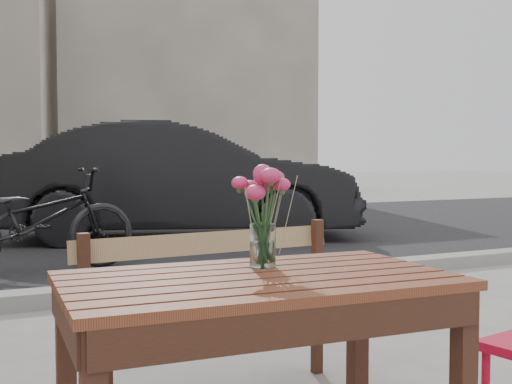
% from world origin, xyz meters
% --- Properties ---
extents(street, '(30.00, 8.12, 0.12)m').
position_xyz_m(street, '(0.00, 5.06, 0.03)').
color(street, black).
rests_on(street, ground).
extents(main_table, '(1.21, 0.75, 0.72)m').
position_xyz_m(main_table, '(-0.03, -0.09, 0.60)').
color(main_table, '#592B17').
rests_on(main_table, ground).
extents(main_bench, '(1.29, 0.46, 0.79)m').
position_xyz_m(main_bench, '(0.21, 0.79, 0.48)').
color(main_bench, '#9A7350').
rests_on(main_bench, ground).
extents(main_vase, '(0.18, 0.18, 0.34)m').
position_xyz_m(main_vase, '(0.06, 0.04, 0.93)').
color(main_vase, white).
rests_on(main_vase, main_table).
extents(parked_car, '(4.94, 3.04, 1.54)m').
position_xyz_m(parked_car, '(1.94, 6.31, 0.77)').
color(parked_car, black).
rests_on(parked_car, ground).
extents(bicycle, '(1.93, 0.82, 0.99)m').
position_xyz_m(bicycle, '(-0.11, 4.49, 0.50)').
color(bicycle, black).
rests_on(bicycle, ground).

